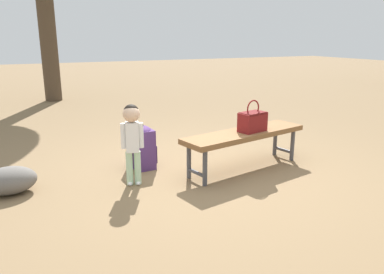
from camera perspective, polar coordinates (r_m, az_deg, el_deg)
ground_plane at (r=4.20m, az=2.63°, el=-6.03°), size 40.00×40.00×0.00m
park_bench at (r=4.38m, az=8.01°, el=0.12°), size 1.65×0.71×0.45m
handbag at (r=4.35m, az=9.18°, el=2.46°), size 0.35×0.25×0.37m
child_standing at (r=3.87m, az=-9.09°, el=0.72°), size 0.22×0.17×0.85m
backpack_large at (r=4.45m, az=-7.63°, el=-1.32°), size 0.30×0.33×0.54m
trail_rock at (r=4.14m, az=-26.01°, el=-5.96°), size 0.52×0.39×0.27m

